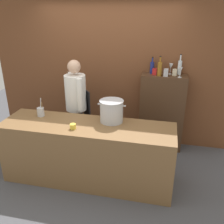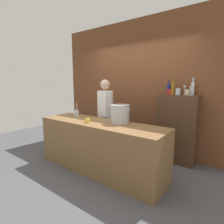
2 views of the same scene
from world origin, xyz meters
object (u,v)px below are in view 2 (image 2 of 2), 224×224
at_px(wine_bottle_cobalt, 169,89).
at_px(butter_jar, 88,121).
at_px(chef, 105,112).
at_px(spice_tin_cream, 187,92).
at_px(stockpot_large, 120,114).
at_px(wine_glass_wide, 191,89).
at_px(wine_bottle_clear, 193,88).
at_px(utensil_crock, 76,113).
at_px(spice_tin_silver, 178,92).
at_px(wine_bottle_amber, 173,88).
at_px(wine_glass_short, 185,88).
at_px(spice_tin_red, 169,92).

bearing_deg(wine_bottle_cobalt, butter_jar, -123.11).
relative_size(chef, spice_tin_cream, 16.00).
distance_m(chef, stockpot_large, 0.84).
relative_size(stockpot_large, wine_glass_wide, 2.42).
bearing_deg(stockpot_large, wine_bottle_clear, 49.66).
distance_m(utensil_crock, wine_bottle_clear, 2.34).
bearing_deg(spice_tin_silver, wine_bottle_clear, 37.48).
relative_size(butter_jar, wine_bottle_amber, 0.26).
xyz_separation_m(wine_bottle_clear, wine_glass_short, (-0.14, -0.00, 0.00)).
bearing_deg(utensil_crock, spice_tin_silver, 28.43).
bearing_deg(wine_bottle_cobalt, chef, -152.50).
bearing_deg(spice_tin_silver, chef, -162.05).
height_order(butter_jar, wine_glass_short, wine_glass_short).
height_order(butter_jar, wine_bottle_amber, wine_bottle_amber).
height_order(wine_bottle_amber, spice_tin_silver, wine_bottle_amber).
relative_size(wine_bottle_cobalt, spice_tin_cream, 2.67).
xyz_separation_m(stockpot_large, wine_glass_wide, (0.92, 0.89, 0.42)).
distance_m(stockpot_large, butter_jar, 0.58).
height_order(wine_glass_wide, spice_tin_cream, wine_glass_wide).
bearing_deg(wine_bottle_cobalt, wine_glass_short, 1.56).
xyz_separation_m(stockpot_large, utensil_crock, (-1.07, -0.05, -0.09)).
height_order(wine_bottle_clear, spice_tin_red, wine_bottle_clear).
xyz_separation_m(utensil_crock, wine_glass_short, (1.84, 1.12, 0.52)).
bearing_deg(wine_bottle_clear, spice_tin_cream, -135.67).
bearing_deg(spice_tin_cream, wine_bottle_clear, 44.33).
bearing_deg(spice_tin_silver, wine_bottle_cobalt, 147.25).
bearing_deg(wine_glass_short, spice_tin_cream, -45.26).
xyz_separation_m(butter_jar, wine_glass_short, (1.22, 1.42, 0.56)).
distance_m(wine_glass_wide, spice_tin_red, 0.42).
height_order(utensil_crock, spice_tin_red, spice_tin_red).
bearing_deg(wine_glass_wide, utensil_crock, -154.80).
relative_size(chef, stockpot_large, 4.17).
distance_m(wine_bottle_amber, wine_glass_wide, 0.33).
xyz_separation_m(wine_glass_wide, spice_tin_silver, (-0.22, 0.02, -0.05)).
xyz_separation_m(spice_tin_cream, spice_tin_red, (-0.33, -0.02, 0.00)).
bearing_deg(chef, butter_jar, 158.76).
bearing_deg(utensil_crock, wine_bottle_cobalt, 35.87).
bearing_deg(spice_tin_red, wine_bottle_amber, -31.45).
distance_m(stockpot_large, wine_bottle_cobalt, 1.23).
xyz_separation_m(butter_jar, wine_bottle_clear, (1.37, 1.42, 0.56)).
xyz_separation_m(wine_bottle_amber, spice_tin_red, (-0.08, 0.05, -0.07)).
height_order(wine_bottle_amber, wine_glass_short, wine_bottle_amber).
xyz_separation_m(utensil_crock, wine_glass_wide, (2.00, 0.94, 0.51)).
xyz_separation_m(stockpot_large, wine_bottle_amber, (0.60, 0.93, 0.43)).
bearing_deg(wine_bottle_amber, wine_bottle_cobalt, 134.29).
xyz_separation_m(chef, butter_jar, (0.24, -0.80, -0.03)).
bearing_deg(butter_jar, chef, 106.81).
height_order(chef, spice_tin_cream, chef).
bearing_deg(wine_bottle_clear, butter_jar, -133.93).
xyz_separation_m(utensil_crock, wine_bottle_amber, (1.67, 0.98, 0.52)).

